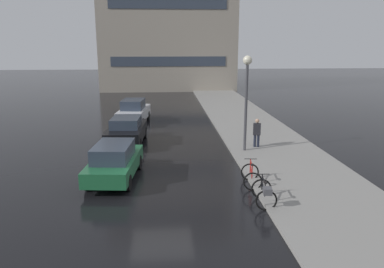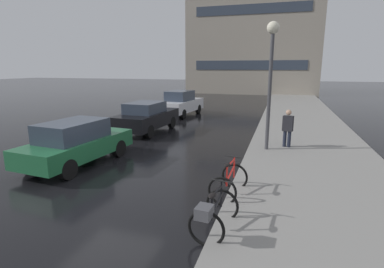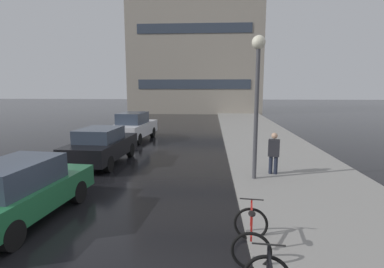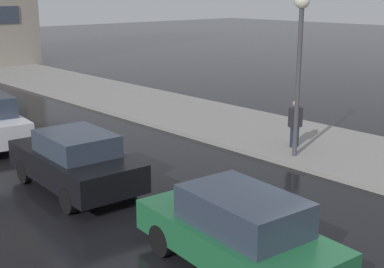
% 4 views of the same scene
% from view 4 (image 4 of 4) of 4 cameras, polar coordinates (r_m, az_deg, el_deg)
% --- Properties ---
extents(ground_plane, '(140.00, 140.00, 0.00)m').
position_cam_4_polar(ground_plane, '(11.06, 16.01, -12.55)').
color(ground_plane, black).
extents(sidewalk_kerb, '(4.80, 60.00, 0.14)m').
position_cam_4_polar(sidewalk_kerb, '(21.44, 1.90, 1.63)').
color(sidewalk_kerb, gray).
rests_on(sidewalk_kerb, ground).
extents(car_green, '(2.13, 4.31, 1.56)m').
position_cam_4_polar(car_green, '(9.88, 4.93, -10.31)').
color(car_green, '#1E6038').
rests_on(car_green, ground).
extents(car_black, '(2.11, 4.36, 1.56)m').
position_cam_4_polar(car_black, '(14.09, -12.36, -2.80)').
color(car_black, black).
rests_on(car_black, ground).
extents(pedestrian, '(0.45, 0.33, 1.67)m').
position_cam_4_polar(pedestrian, '(17.44, 10.95, 1.19)').
color(pedestrian, '#1E2333').
rests_on(pedestrian, ground).
extents(streetlamp, '(0.46, 0.46, 4.99)m').
position_cam_4_polar(streetlamp, '(16.05, 11.45, 9.50)').
color(streetlamp, '#424247').
rests_on(streetlamp, ground).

